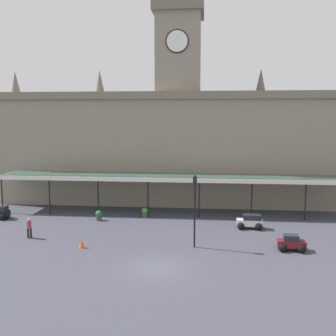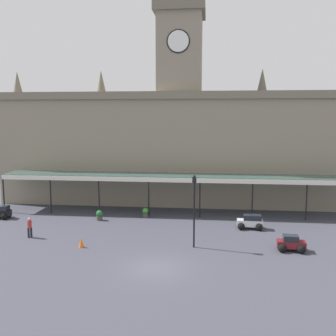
# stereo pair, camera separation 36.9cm
# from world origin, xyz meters

# --- Properties ---
(ground_plane) EXTENTS (140.00, 140.00, 0.00)m
(ground_plane) POSITION_xyz_m (0.00, 0.00, 0.00)
(ground_plane) COLOR #3D3E4A
(station_building) EXTENTS (40.27, 6.71, 21.86)m
(station_building) POSITION_xyz_m (-0.00, 20.01, 7.00)
(station_building) COLOR gray
(station_building) RESTS_ON ground
(entrance_canopy) EXTENTS (35.63, 3.26, 3.98)m
(entrance_canopy) POSITION_xyz_m (0.00, 14.42, 3.82)
(entrance_canopy) COLOR #38564C
(entrance_canopy) RESTS_ON ground
(car_maroon_sedan) EXTENTS (2.10, 1.61, 1.19)m
(car_maroon_sedan) POSITION_xyz_m (9.51, 4.31, 0.50)
(car_maroon_sedan) COLOR maroon
(car_maroon_sedan) RESTS_ON ground
(car_white_estate) EXTENTS (2.28, 1.59, 1.27)m
(car_white_estate) POSITION_xyz_m (7.11, 9.72, 0.56)
(car_white_estate) COLOR silver
(car_white_estate) RESTS_ON ground
(pedestrian_beside_cars) EXTENTS (0.34, 0.34, 1.67)m
(pedestrian_beside_cars) POSITION_xyz_m (-11.17, 5.28, 0.91)
(pedestrian_beside_cars) COLOR black
(pedestrian_beside_cars) RESTS_ON ground
(victorian_lamppost) EXTENTS (0.30, 0.30, 5.58)m
(victorian_lamppost) POSITION_xyz_m (2.33, 4.34, 3.42)
(victorian_lamppost) COLOR black
(victorian_lamppost) RESTS_ON ground
(traffic_cone) EXTENTS (0.40, 0.40, 0.75)m
(traffic_cone) POSITION_xyz_m (-6.17, 3.39, 0.37)
(traffic_cone) COLOR orange
(traffic_cone) RESTS_ON ground
(planter_near_kerb) EXTENTS (0.60, 0.60, 0.96)m
(planter_near_kerb) POSITION_xyz_m (-6.99, 11.08, 0.49)
(planter_near_kerb) COLOR #47423D
(planter_near_kerb) RESTS_ON ground
(planter_forecourt_centre) EXTENTS (0.60, 0.60, 0.96)m
(planter_forecourt_centre) POSITION_xyz_m (-2.78, 12.61, 0.49)
(planter_forecourt_centre) COLOR #47423D
(planter_forecourt_centre) RESTS_ON ground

